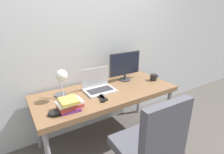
{
  "coord_description": "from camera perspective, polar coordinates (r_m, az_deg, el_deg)",
  "views": [
    {
      "loc": [
        -0.96,
        -1.32,
        1.61
      ],
      "look_at": [
        0.06,
        0.33,
        0.89
      ],
      "focal_mm": 28.0,
      "sensor_mm": 36.0,
      "label": 1
    }
  ],
  "objects": [
    {
      "name": "laptop",
      "position": [
        2.14,
        -4.44,
        -2.96
      ],
      "size": [
        0.36,
        0.26,
        0.27
      ],
      "color": "silver",
      "rests_on": "desk"
    },
    {
      "name": "desk",
      "position": [
        2.17,
        -1.89,
        -5.92
      ],
      "size": [
        1.72,
        0.74,
        0.71
      ],
      "color": "brown",
      "rests_on": "ground_plane"
    },
    {
      "name": "mug",
      "position": [
        2.53,
        13.44,
        -0.07
      ],
      "size": [
        0.13,
        0.09,
        0.09
      ],
      "color": "black",
      "rests_on": "desk"
    },
    {
      "name": "monitor",
      "position": [
        2.42,
        4.26,
        3.93
      ],
      "size": [
        0.48,
        0.16,
        0.4
      ],
      "color": "#333338",
      "rests_on": "desk"
    },
    {
      "name": "book_stack",
      "position": [
        1.76,
        -13.67,
        -8.7
      ],
      "size": [
        0.25,
        0.19,
        0.12
      ],
      "color": "#753384",
      "rests_on": "desk"
    },
    {
      "name": "wall_back",
      "position": [
        2.35,
        -7.52,
        12.49
      ],
      "size": [
        8.0,
        0.05,
        2.6
      ],
      "color": "silver",
      "rests_on": "ground_plane"
    },
    {
      "name": "office_chair",
      "position": [
        1.57,
        12.59,
        -21.0
      ],
      "size": [
        0.55,
        0.57,
        1.04
      ],
      "color": "black",
      "rests_on": "ground_plane"
    },
    {
      "name": "desk_lamp",
      "position": [
        1.92,
        -16.23,
        -0.48
      ],
      "size": [
        0.14,
        0.26,
        0.35
      ],
      "color": "#4C4C51",
      "rests_on": "desk"
    },
    {
      "name": "tv_remote",
      "position": [
        1.95,
        -3.25,
        -6.92
      ],
      "size": [
        0.11,
        0.17,
        0.02
      ],
      "color": "black",
      "rests_on": "desk"
    },
    {
      "name": "game_controller",
      "position": [
        1.75,
        -17.76,
        -10.86
      ],
      "size": [
        0.15,
        0.11,
        0.04
      ],
      "color": "black",
      "rests_on": "desk"
    },
    {
      "name": "media_remote",
      "position": [
        1.95,
        -2.98,
        -6.86
      ],
      "size": [
        0.05,
        0.14,
        0.02
      ],
      "color": "black",
      "rests_on": "desk"
    }
  ]
}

